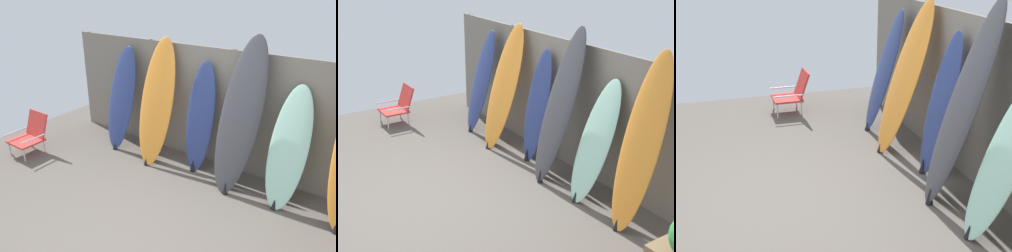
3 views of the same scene
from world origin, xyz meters
TOP-DOWN VIEW (x-y plane):
  - ground at (0.00, 0.00)m, footprint 7.68×7.68m
  - fence_back at (-0.00, 2.01)m, footprint 6.08×0.11m
  - surfboard_navy_0 at (-1.79, 1.61)m, footprint 0.57×0.58m
  - surfboard_orange_1 at (-1.03, 1.58)m, footprint 0.62×0.76m
  - surfboard_navy_2 at (-0.33, 1.71)m, footprint 0.46×0.45m
  - surfboard_charcoal_3 at (0.33, 1.58)m, footprint 0.65×0.73m
  - surfboard_seafoam_4 at (0.98, 1.63)m, footprint 0.50×0.66m
  - surfboard_orange_5 at (1.70, 1.61)m, footprint 0.53×0.66m
  - beach_chair at (-2.88, 0.54)m, footprint 0.50×0.55m

SIDE VIEW (x-z plane):
  - ground at x=0.00m, z-range 0.00..0.00m
  - beach_chair at x=-2.88m, z-range 0.00..0.65m
  - surfboard_seafoam_4 at x=0.98m, z-range -0.01..1.50m
  - surfboard_navy_2 at x=-0.33m, z-range -0.02..1.62m
  - surfboard_navy_0 at x=-1.79m, z-range -0.01..1.69m
  - fence_back at x=0.00m, z-range 0.00..1.80m
  - surfboard_orange_1 at x=-1.03m, z-range -0.01..1.90m
  - surfboard_orange_5 at x=1.70m, z-range -0.01..1.99m
  - surfboard_charcoal_3 at x=0.33m, z-range -0.01..2.06m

